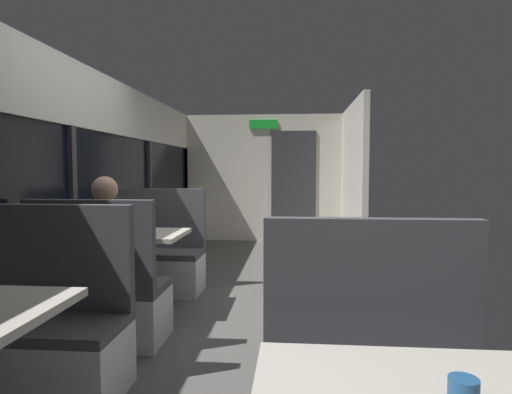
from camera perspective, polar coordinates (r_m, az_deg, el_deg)
ground_plane at (r=4.02m, az=-3.35°, el=-15.60°), size 3.30×9.20×0.02m
carriage_window_panel_left at (r=4.26m, az=-23.13°, el=0.59°), size 0.09×8.48×2.30m
carriage_end_bulkhead at (r=7.96m, az=1.39°, el=2.39°), size 2.90×0.11×2.30m
carriage_aisle_panel_right at (r=6.81m, az=12.53°, el=2.19°), size 0.08×2.40×2.30m
bench_near_window_facing_entry at (r=2.94m, az=-26.02°, el=-16.33°), size 0.95×0.50×1.10m
dining_table_mid_window at (r=4.14m, az=-15.67°, el=-5.86°), size 0.90×0.70×0.74m
bench_mid_window_facing_end at (r=3.58m, az=-19.61°, el=-12.56°), size 0.95×0.50×1.10m
bench_mid_window_facing_entry at (r=4.85m, az=-12.67°, el=-8.17°), size 0.95×0.50×1.10m
seated_passenger at (r=3.59m, az=-19.20°, el=-9.05°), size 0.47×0.55×1.26m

